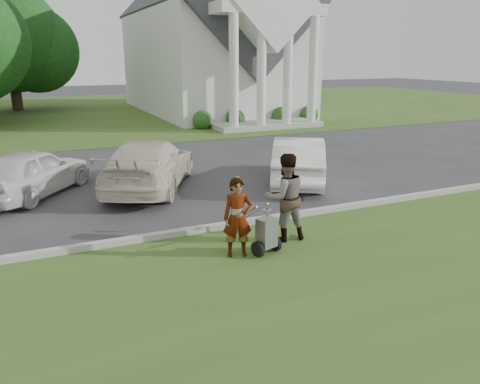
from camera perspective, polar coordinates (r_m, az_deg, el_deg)
ground at (r=10.39m, az=-3.82°, el=-5.96°), size 120.00×120.00×0.00m
grass_strip at (r=7.91m, az=4.03°, el=-13.43°), size 80.00×7.00×0.01m
church_lawn at (r=36.40m, az=-19.10°, el=9.20°), size 80.00×30.00×0.01m
curb at (r=10.84m, az=-4.85°, el=-4.58°), size 80.00×0.18×0.15m
church at (r=34.48m, az=-3.44°, el=19.58°), size 9.19×19.00×24.10m
tree_back at (r=39.04m, az=-26.30°, el=15.84°), size 9.61×7.60×8.89m
striping_cart at (r=9.57m, az=3.21°, el=-5.05°), size 0.76×1.20×1.04m
person_left at (r=9.32m, az=-0.30°, el=-3.25°), size 0.67×0.54×1.61m
person_right at (r=10.17m, az=5.49°, el=-0.71°), size 1.00×0.81×1.93m
parking_meter_near at (r=10.51m, az=-0.30°, el=-0.73°), size 0.10×0.09×1.35m
car_b at (r=14.76m, az=-24.13°, el=2.23°), size 3.79×4.29×1.40m
car_c at (r=14.56m, az=-11.02°, el=3.36°), size 4.21×5.53×1.49m
car_d at (r=15.13m, az=7.11°, el=3.94°), size 3.59×4.57×1.45m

